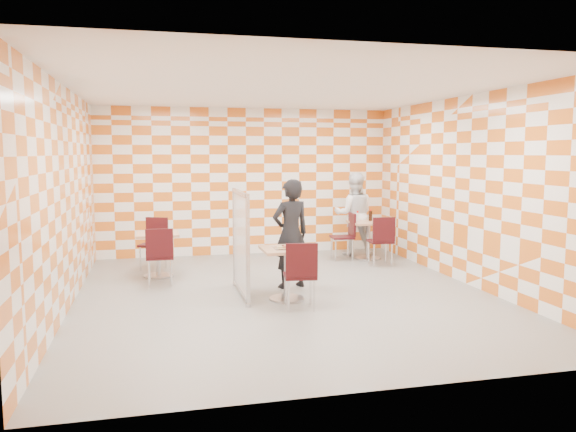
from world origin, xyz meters
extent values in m
plane|color=gray|center=(0.00, 0.00, 0.00)|extent=(7.00, 7.00, 0.00)
plane|color=white|center=(0.00, 0.00, 3.00)|extent=(7.00, 7.00, 0.00)
plane|color=white|center=(0.00, 3.50, 1.50)|extent=(6.00, 0.00, 6.00)
plane|color=white|center=(-3.00, 0.00, 1.50)|extent=(0.00, 7.00, 7.00)
plane|color=white|center=(3.00, 0.00, 1.50)|extent=(0.00, 7.00, 7.00)
cube|color=tan|center=(-0.04, -0.30, 0.73)|extent=(0.70, 0.70, 0.04)
cylinder|color=#A5A5AA|center=(-0.04, -0.30, 0.37)|extent=(0.08, 0.08, 0.70)
cylinder|color=#A5A5AA|center=(-0.04, -0.30, 0.01)|extent=(0.50, 0.50, 0.03)
cube|color=tan|center=(2.24, 2.36, 0.73)|extent=(0.70, 0.70, 0.04)
cylinder|color=#A5A5AA|center=(2.24, 2.36, 0.37)|extent=(0.08, 0.08, 0.70)
cylinder|color=#A5A5AA|center=(2.24, 2.36, 0.01)|extent=(0.50, 0.50, 0.03)
cube|color=tan|center=(-1.81, 1.68, 0.73)|extent=(0.70, 0.70, 0.04)
cylinder|color=#A5A5AA|center=(-1.81, 1.68, 0.37)|extent=(0.08, 0.08, 0.70)
cylinder|color=#A5A5AA|center=(-1.81, 1.68, 0.01)|extent=(0.50, 0.50, 0.03)
cube|color=#350A0E|center=(0.03, -0.79, 0.45)|extent=(0.47, 0.47, 0.04)
cube|color=#350A0E|center=(0.00, -0.98, 0.70)|extent=(0.42, 0.10, 0.45)
cylinder|color=silver|center=(0.22, -0.64, 0.21)|extent=(0.03, 0.03, 0.43)
cylinder|color=silver|center=(-0.12, -0.60, 0.21)|extent=(0.03, 0.03, 0.43)
cylinder|color=silver|center=(0.17, -0.98, 0.21)|extent=(0.03, 0.03, 0.43)
cylinder|color=silver|center=(-0.16, -0.93, 0.21)|extent=(0.03, 0.03, 0.43)
cube|color=#350A0E|center=(2.23, 1.72, 0.45)|extent=(0.45, 0.45, 0.04)
cube|color=#350A0E|center=(2.22, 1.52, 0.70)|extent=(0.42, 0.07, 0.45)
cylinder|color=silver|center=(2.42, 1.88, 0.21)|extent=(0.03, 0.03, 0.43)
cylinder|color=silver|center=(2.08, 1.90, 0.21)|extent=(0.03, 0.03, 0.43)
cylinder|color=silver|center=(2.39, 1.54, 0.21)|extent=(0.03, 0.03, 0.43)
cylinder|color=silver|center=(2.05, 1.57, 0.21)|extent=(0.03, 0.03, 0.43)
cube|color=#350A0E|center=(1.71, 2.38, 0.45)|extent=(0.45, 0.45, 0.04)
cube|color=#350A0E|center=(1.91, 2.37, 0.70)|extent=(0.07, 0.42, 0.45)
cylinder|color=silver|center=(1.55, 2.56, 0.21)|extent=(0.03, 0.03, 0.43)
cylinder|color=silver|center=(1.52, 2.22, 0.21)|extent=(0.03, 0.03, 0.43)
cylinder|color=silver|center=(1.89, 2.54, 0.21)|extent=(0.03, 0.03, 0.43)
cylinder|color=silver|center=(1.86, 2.20, 0.21)|extent=(0.03, 0.03, 0.43)
cube|color=#350A0E|center=(-1.79, 1.07, 0.45)|extent=(0.42, 0.42, 0.04)
cube|color=#350A0E|center=(-1.79, 0.87, 0.70)|extent=(0.42, 0.04, 0.45)
cylinder|color=silver|center=(-1.62, 1.24, 0.21)|extent=(0.03, 0.03, 0.43)
cylinder|color=silver|center=(-1.96, 1.24, 0.21)|extent=(0.03, 0.03, 0.43)
cylinder|color=silver|center=(-1.62, 0.90, 0.21)|extent=(0.03, 0.03, 0.43)
cylinder|color=silver|center=(-1.96, 0.90, 0.21)|extent=(0.03, 0.03, 0.43)
cube|color=#350A0E|center=(-1.90, 2.30, 0.45)|extent=(0.55, 0.55, 0.04)
cube|color=#350A0E|center=(-1.82, 2.49, 0.70)|extent=(0.40, 0.20, 0.45)
cylinder|color=silver|center=(-2.12, 2.22, 0.21)|extent=(0.03, 0.03, 0.43)
cylinder|color=silver|center=(-1.81, 2.08, 0.21)|extent=(0.03, 0.03, 0.43)
cylinder|color=silver|center=(-1.99, 2.53, 0.21)|extent=(0.03, 0.03, 0.43)
cylinder|color=silver|center=(-1.67, 2.39, 0.21)|extent=(0.03, 0.03, 0.43)
cube|color=white|center=(-0.64, 0.09, 0.80)|extent=(0.02, 1.30, 1.40)
cube|color=#B2B2B7|center=(-0.64, 0.09, 1.52)|extent=(0.05, 1.30, 0.05)
cube|color=#B2B2B7|center=(-0.64, 0.09, 0.08)|extent=(0.05, 1.30, 0.05)
cube|color=#B2B2B7|center=(-0.64, -0.56, 0.80)|extent=(0.05, 0.05, 1.50)
cylinder|color=#B2B2B7|center=(-0.64, -0.56, 0.03)|extent=(0.08, 0.08, 0.05)
cube|color=#B2B2B7|center=(-0.64, 0.74, 0.80)|extent=(0.05, 0.05, 1.50)
cylinder|color=#B2B2B7|center=(-0.64, 0.74, 0.03)|extent=(0.08, 0.08, 0.05)
imported|color=black|center=(0.20, 0.42, 0.85)|extent=(0.70, 0.55, 1.69)
imported|color=white|center=(2.12, 2.85, 0.85)|extent=(0.96, 0.83, 1.69)
cube|color=silver|center=(-0.04, -0.32, 0.75)|extent=(0.38, 0.34, 0.01)
cone|color=tan|center=(-0.04, -0.32, 0.77)|extent=(0.40, 0.40, 0.02)
cone|color=#F2D88C|center=(-0.04, -0.30, 0.78)|extent=(0.33, 0.33, 0.01)
cylinder|color=maroon|center=(-0.10, -0.42, 0.79)|extent=(0.04, 0.04, 0.01)
cylinder|color=maroon|center=(0.01, -0.41, 0.79)|extent=(0.04, 0.04, 0.01)
cylinder|color=maroon|center=(-0.04, -0.34, 0.79)|extent=(0.04, 0.04, 0.01)
cylinder|color=maroon|center=(-0.09, -0.29, 0.79)|extent=(0.04, 0.04, 0.01)
cylinder|color=maroon|center=(0.02, -0.31, 0.79)|extent=(0.04, 0.04, 0.01)
torus|color=black|center=(0.01, -0.35, 0.79)|extent=(0.03, 0.03, 0.01)
torus|color=black|center=(-0.06, -0.38, 0.79)|extent=(0.03, 0.03, 0.01)
torus|color=black|center=(-0.02, -0.28, 0.79)|extent=(0.03, 0.03, 0.01)
torus|color=black|center=(-0.11, -0.34, 0.79)|extent=(0.03, 0.03, 0.01)
cylinder|color=white|center=(2.07, 2.50, 0.83)|extent=(0.06, 0.06, 0.16)
cylinder|color=red|center=(2.07, 2.50, 0.93)|extent=(0.04, 0.04, 0.04)
cylinder|color=black|center=(2.31, 2.42, 0.85)|extent=(0.07, 0.07, 0.20)
cylinder|color=red|center=(2.31, 2.42, 0.96)|extent=(0.03, 0.03, 0.03)
camera|label=1|loc=(-1.83, -7.94, 2.09)|focal=35.00mm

